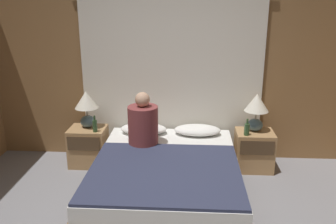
% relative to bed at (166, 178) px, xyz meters
% --- Properties ---
extents(wall_back, '(4.85, 0.06, 2.50)m').
position_rel_bed_xyz_m(wall_back, '(0.00, 1.10, 1.04)').
color(wall_back, olive).
rests_on(wall_back, ground_plane).
extents(curtain_panel, '(2.53, 0.03, 2.17)m').
position_rel_bed_xyz_m(curtain_panel, '(0.00, 1.04, 0.87)').
color(curtain_panel, white).
rests_on(curtain_panel, ground_plane).
extents(bed, '(1.57, 1.97, 0.43)m').
position_rel_bed_xyz_m(bed, '(0.00, 0.00, 0.00)').
color(bed, olive).
rests_on(bed, ground_plane).
extents(nightstand_left, '(0.46, 0.39, 0.50)m').
position_rel_bed_xyz_m(nightstand_left, '(-1.06, 0.72, 0.04)').
color(nightstand_left, '#A87F51').
rests_on(nightstand_left, ground_plane).
extents(nightstand_right, '(0.46, 0.39, 0.50)m').
position_rel_bed_xyz_m(nightstand_right, '(1.06, 0.72, 0.04)').
color(nightstand_right, '#A87F51').
rests_on(nightstand_right, ground_plane).
extents(lamp_left, '(0.30, 0.30, 0.48)m').
position_rel_bed_xyz_m(lamp_left, '(-1.06, 0.77, 0.59)').
color(lamp_left, slate).
rests_on(lamp_left, nightstand_left).
extents(lamp_right, '(0.30, 0.30, 0.48)m').
position_rel_bed_xyz_m(lamp_right, '(1.06, 0.77, 0.59)').
color(lamp_right, slate).
rests_on(lamp_right, nightstand_right).
extents(pillow_left, '(0.59, 0.33, 0.12)m').
position_rel_bed_xyz_m(pillow_left, '(-0.35, 0.78, 0.28)').
color(pillow_left, white).
rests_on(pillow_left, bed).
extents(pillow_right, '(0.59, 0.33, 0.12)m').
position_rel_bed_xyz_m(pillow_right, '(0.35, 0.78, 0.28)').
color(pillow_right, white).
rests_on(pillow_right, bed).
extents(blanket_on_bed, '(1.51, 1.33, 0.03)m').
position_rel_bed_xyz_m(blanket_on_bed, '(0.00, -0.29, 0.23)').
color(blanket_on_bed, '#2D334C').
rests_on(blanket_on_bed, bed).
extents(person_left_in_bed, '(0.35, 0.35, 0.64)m').
position_rel_bed_xyz_m(person_left_in_bed, '(-0.30, 0.41, 0.48)').
color(person_left_in_bed, brown).
rests_on(person_left_in_bed, bed).
extents(beer_bottle_on_left_stand, '(0.06, 0.06, 0.21)m').
position_rel_bed_xyz_m(beer_bottle_on_left_stand, '(-0.93, 0.61, 0.37)').
color(beer_bottle_on_left_stand, '#2D4C28').
rests_on(beer_bottle_on_left_stand, nightstand_left).
extents(beer_bottle_on_right_stand, '(0.07, 0.07, 0.21)m').
position_rel_bed_xyz_m(beer_bottle_on_right_stand, '(0.94, 0.61, 0.37)').
color(beer_bottle_on_right_stand, '#2D4C28').
rests_on(beer_bottle_on_right_stand, nightstand_right).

